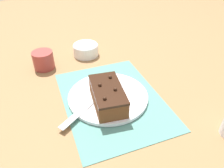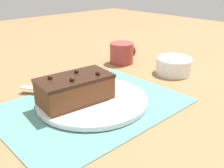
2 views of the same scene
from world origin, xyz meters
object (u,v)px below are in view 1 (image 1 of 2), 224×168
at_px(cake_plate, 108,96).
at_px(small_bowl, 86,49).
at_px(serving_knife, 94,99).
at_px(chocolate_cake, 108,96).
at_px(coffee_mug, 43,60).

height_order(cake_plate, small_bowl, small_bowl).
relative_size(serving_knife, small_bowl, 1.77).
height_order(cake_plate, chocolate_cake, chocolate_cake).
xyz_separation_m(cake_plate, serving_knife, (-0.01, 0.06, 0.01)).
distance_m(chocolate_cake, serving_knife, 0.06).
xyz_separation_m(cake_plate, small_bowl, (0.35, -0.01, 0.02)).
height_order(cake_plate, coffee_mug, coffee_mug).
xyz_separation_m(chocolate_cake, serving_knife, (0.03, 0.04, -0.03)).
distance_m(small_bowl, coffee_mug, 0.21).
height_order(small_bowl, coffee_mug, coffee_mug).
bearing_deg(serving_knife, coffee_mug, -11.41).
bearing_deg(cake_plate, coffee_mug, 32.34).
relative_size(cake_plate, serving_knife, 1.36).
bearing_deg(serving_knife, chocolate_cake, -162.13).
relative_size(cake_plate, chocolate_cake, 1.49).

